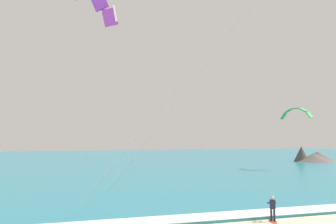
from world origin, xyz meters
The scene contains 6 objects.
sea centered at (0.00, 70.38, 0.10)m, with size 200.00×120.00×0.20m, color teal.
surf_foam centered at (0.00, 11.38, 0.22)m, with size 200.00×2.09×0.04m, color white.
surfboard centered at (-4.35, 9.75, 0.03)m, with size 0.86×1.47×0.09m.
kitesurfer centered at (-4.34, 9.76, 0.94)m, with size 0.63×0.62×1.69m.
kite_distant centered at (19.70, 38.52, 10.00)m, with size 3.38×5.42×1.97m.
headland_right centered at (35.08, 52.83, 1.21)m, with size 10.33×9.46×3.63m.
Camera 1 is at (-17.30, -9.91, 5.61)m, focal length 35.19 mm.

